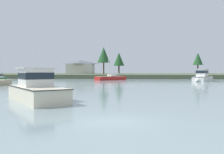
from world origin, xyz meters
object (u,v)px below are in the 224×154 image
at_px(cruiser_white, 202,78).
at_px(cruiser_cream, 33,93).
at_px(sailboat_red, 111,79).
at_px(dinghy_grey, 30,82).

relative_size(cruiser_white, cruiser_cream, 1.07).
bearing_deg(sailboat_red, cruiser_cream, -93.67).
height_order(sailboat_red, cruiser_cream, sailboat_red).
relative_size(cruiser_white, dinghy_grey, 2.38).
relative_size(sailboat_red, dinghy_grey, 3.42).
xyz_separation_m(cruiser_white, dinghy_grey, (-38.05, -7.28, -0.55)).
distance_m(sailboat_red, dinghy_grey, 21.80).
relative_size(sailboat_red, cruiser_cream, 1.55).
distance_m(cruiser_white, cruiser_cream, 46.23).
xyz_separation_m(cruiser_white, sailboat_red, (-21.70, 7.15, -0.40)).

